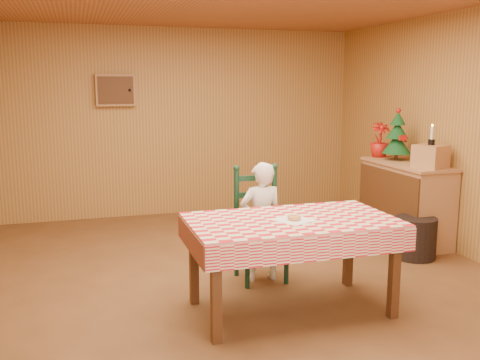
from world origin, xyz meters
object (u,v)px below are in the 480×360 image
storage_bin (415,238)px  crate (431,156)px  dining_table (291,229)px  shelf_unit (405,202)px  ladder_chair (259,226)px  christmas_tree (397,137)px  seated_child (261,222)px

storage_bin → crate: bearing=35.6°
dining_table → storage_bin: 2.03m
crate → dining_table: bearing=-152.7°
shelf_unit → storage_bin: 0.70m
ladder_chair → crate: (2.06, 0.28, 0.55)m
ladder_chair → storage_bin: (1.78, 0.08, -0.28)m
ladder_chair → christmas_tree: bearing=24.2°
ladder_chair → seated_child: size_ratio=0.96×
ladder_chair → seated_child: 0.08m
christmas_tree → dining_table: bearing=-140.2°
crate → storage_bin: crate is taller
dining_table → crate: (2.06, 1.06, 0.37)m
dining_table → crate: 2.35m
christmas_tree → storage_bin: (-0.28, -0.85, -0.99)m
shelf_unit → storage_bin: size_ratio=2.83×
seated_child → christmas_tree: size_ratio=1.81×
storage_bin → ladder_chair: bearing=-177.5°
seated_child → christmas_tree: bearing=-154.5°
dining_table → crate: crate is taller
shelf_unit → crate: crate is taller
seated_child → storage_bin: seated_child is taller
crate → storage_bin: bearing=-144.4°
dining_table → christmas_tree: size_ratio=2.67×
dining_table → ladder_chair: ladder_chair is taller
dining_table → seated_child: seated_child is taller
dining_table → christmas_tree: 2.73m
ladder_chair → shelf_unit: (2.05, 0.68, -0.04)m
dining_table → seated_child: (-0.00, 0.73, -0.13)m
christmas_tree → storage_bin: christmas_tree is taller
dining_table → ladder_chair: bearing=90.0°
shelf_unit → crate: (0.01, -0.40, 0.59)m
ladder_chair → christmas_tree: size_ratio=1.74×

